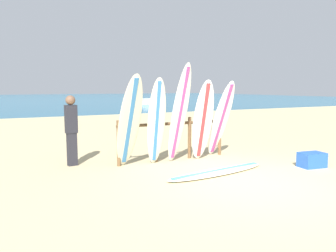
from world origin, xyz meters
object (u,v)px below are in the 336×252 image
Objects in this scene: surfboard_leaning_center_left at (179,114)px; cooler_box at (312,160)px; surfboard_lying_on_sand at (218,172)px; surfboard_leaning_far_left at (129,122)px; surfboard_leaning_left at (156,122)px; surfboard_leaning_center at (203,121)px; small_boat_offshore at (148,102)px; surfboard_leaning_center_right at (221,119)px; beachgoer_standing at (71,127)px; surfboard_rack at (173,134)px.

surfboard_leaning_center_left reaches higher than cooler_box.
surfboard_leaning_center_left is 0.90× the size of surfboard_lying_on_sand.
surfboard_leaning_far_left reaches higher than surfboard_leaning_left.
surfboard_lying_on_sand is 2.44m from cooler_box.
surfboard_leaning_center_left reaches higher than surfboard_leaning_far_left.
surfboard_leaning_center_left reaches higher than surfboard_leaning_center.
surfboard_leaning_center_left reaches higher than small_boat_offshore.
small_boat_offshore is at bearing 67.67° from surfboard_leaning_center_left.
surfboard_leaning_center_right reaches higher than cooler_box.
beachgoer_standing is at bearing 154.15° from surfboard_leaning_left.
surfboard_rack is 0.71m from surfboard_leaning_center_left.
surfboard_leaning_left reaches higher than surfboard_leaning_center.
cooler_box is (5.14, -2.85, -0.78)m from beachgoer_standing.
surfboard_leaning_center reaches higher than surfboard_leaning_center_right.
surfboard_leaning_far_left reaches higher than surfboard_rack.
beachgoer_standing is at bearing 158.49° from cooler_box.
surfboard_leaning_center_left is 1.77m from surfboard_lying_on_sand.
surfboard_leaning_center_left reaches higher than surfboard_leaning_center_right.
surfboard_leaning_center_left is (0.58, -0.12, 0.18)m from surfboard_leaning_left.
beachgoer_standing is (-2.52, 0.59, 0.24)m from surfboard_rack.
surfboard_leaning_center is 0.73m from surfboard_leaning_center_right.
cooler_box is at bearing -30.73° from surfboard_leaning_left.
surfboard_rack is 1.48m from surfboard_leaning_far_left.
beachgoer_standing is at bearing 139.55° from surfboard_leaning_far_left.
surfboard_rack is at bearing -13.24° from beachgoer_standing.
beachgoer_standing is at bearing 157.33° from surfboard_leaning_center_left.
surfboard_leaning_center is at bearing 72.12° from surfboard_lying_on_sand.
surfboard_lying_on_sand is 30.63m from small_boat_offshore.
small_boat_offshore is (11.25, 27.38, -1.01)m from surfboard_leaning_center_left.
beachgoer_standing is (-2.46, 1.03, -0.31)m from surfboard_leaning_center_left.
surfboard_leaning_center_left is 1.19× the size of surfboard_leaning_center.
surfboard_leaning_far_left is 0.73m from surfboard_leaning_left.
surfboard_leaning_center_right is at bearing 6.76° from surfboard_leaning_center_left.
surfboard_leaning_left is 0.62m from surfboard_leaning_center_left.
surfboard_leaning_center_left is at bearing 153.27° from cooler_box.
surfboard_leaning_center_right reaches higher than surfboard_rack.
surfboard_leaning_center is (0.70, 0.00, -0.20)m from surfboard_leaning_center_left.
beachgoer_standing is at bearing 140.75° from surfboard_lying_on_sand.
surfboard_leaning_far_left is 2.33m from surfboard_lying_on_sand.
surfboard_leaning_center is at bearing 144.78° from cooler_box.
surfboard_leaning_left is 1.03× the size of surfboard_leaning_center_right.
cooler_box reaches higher than surfboard_lying_on_sand.
surfboard_leaning_left is at bearing -25.85° from beachgoer_standing.
surfboard_leaning_center_right reaches higher than surfboard_lying_on_sand.
beachgoer_standing is (-1.88, 0.91, -0.13)m from surfboard_leaning_left.
small_boat_offshore is (11.83, 27.26, -0.83)m from surfboard_leaning_left.
surfboard_leaning_far_left is at bearing 177.86° from surfboard_leaning_center_left.
small_boat_offshore is 5.38× the size of cooler_box.
surfboard_leaning_far_left is 1.29× the size of beachgoer_standing.
surfboard_leaning_far_left is at bearing 141.62° from surfboard_lying_on_sand.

